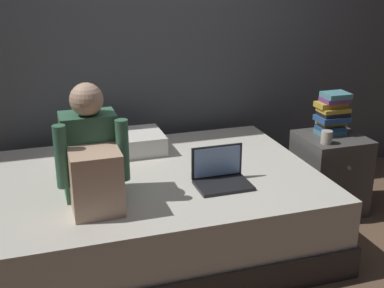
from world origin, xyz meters
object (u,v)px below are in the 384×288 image
Objects in this scene: bed at (159,209)px; nightstand at (329,173)px; laptop at (221,175)px; pillow at (122,143)px; mug at (327,137)px; person_sitting at (92,159)px; book_stack at (333,113)px.

bed is 3.52× the size of nightstand.
pillow is (-0.46, 0.71, 0.01)m from laptop.
nightstand is 0.37m from mug.
nightstand is at bearing 19.41° from laptop.
person_sitting is 0.77m from laptop.
nightstand is 1.78× the size of laptop.
mug is (1.60, 0.22, -0.12)m from person_sitting.
laptop is at bearing -160.59° from nightstand.
nightstand is 1.07m from laptop.
laptop is (-0.98, -0.35, 0.25)m from nightstand.
bed is at bearing -176.30° from nightstand.
pillow is 1.50m from book_stack.
laptop reaches higher than mug.
laptop is at bearing -158.12° from book_stack.
pillow is (0.29, 0.71, -0.19)m from person_sitting.
person_sitting is 2.18× the size of book_stack.
bed is 22.22× the size of mug.
bed is 0.51m from laptop.
pillow is at bearing 67.80° from person_sitting.
person_sitting reaches higher than book_stack.
book_stack is 0.25m from mug.
laptop is 0.57× the size of pillow.
person_sitting reaches higher than bed.
pillow is 1.86× the size of book_stack.
pillow reaches higher than nightstand.
book_stack is (1.74, 0.40, -0.01)m from person_sitting.
book_stack reaches higher than nightstand.
mug is at bearing -1.76° from bed.
book_stack is at bearing 73.64° from nightstand.
pillow is at bearing 122.69° from laptop.
bed is 1.23m from mug.
pillow is (-1.44, 0.37, 0.26)m from nightstand.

